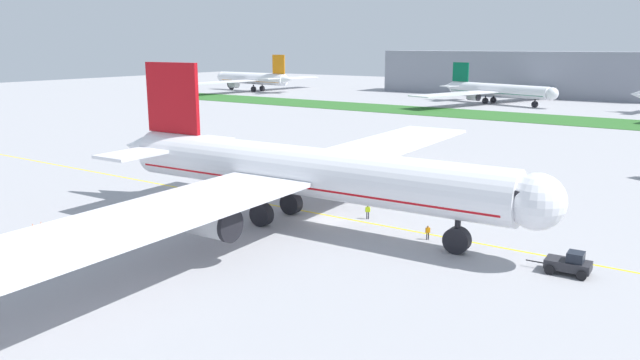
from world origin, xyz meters
TOP-DOWN VIEW (x-y plane):
  - ground_plane at (0.00, 0.00)m, footprint 600.00×600.00m
  - apron_taxi_line at (0.00, 1.95)m, footprint 280.00×0.36m
  - grass_median_strip at (0.00, 119.81)m, footprint 320.00×24.00m
  - airliner_foreground at (-2.14, -2.93)m, footprint 58.97×94.11m
  - pushback_tug at (28.08, -1.89)m, footprint 5.77×2.60m
  - ground_crew_wingwalker_port at (13.10, 0.07)m, footprint 0.46×0.45m
  - ground_crew_marshaller_front at (3.74, 3.35)m, footprint 0.55×0.46m
  - traffic_cone_near_nose at (-26.06, -21.75)m, footprint 0.36×0.36m
  - traffic_cone_port_wing at (-26.09, -20.71)m, footprint 0.36×0.36m
  - parked_airliner_far_left at (-142.27, 153.81)m, footprint 47.94×75.92m
  - parked_airliner_far_centre at (-32.42, 156.39)m, footprint 46.26×75.75m
  - terminal_building at (-38.64, 197.54)m, footprint 110.46×20.00m

SIDE VIEW (x-z plane):
  - ground_plane at x=0.00m, z-range 0.00..0.00m
  - apron_taxi_line at x=0.00m, z-range 0.00..0.01m
  - grass_median_strip at x=0.00m, z-range 0.00..0.10m
  - traffic_cone_near_nose at x=-26.06m, z-range -0.01..0.57m
  - traffic_cone_port_wing at x=-26.09m, z-range -0.01..0.57m
  - ground_crew_wingwalker_port at x=13.10m, z-range 0.17..1.75m
  - pushback_tug at x=28.08m, z-range -0.10..2.09m
  - ground_crew_marshaller_front at x=3.74m, z-range 0.19..1.95m
  - parked_airliner_far_centre at x=-32.42m, z-range -2.28..11.93m
  - parked_airliner_far_left at x=-142.27m, z-range -2.64..13.77m
  - airliner_foreground at x=-2.14m, z-range -2.95..15.45m
  - terminal_building at x=-38.64m, z-range 0.00..18.00m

